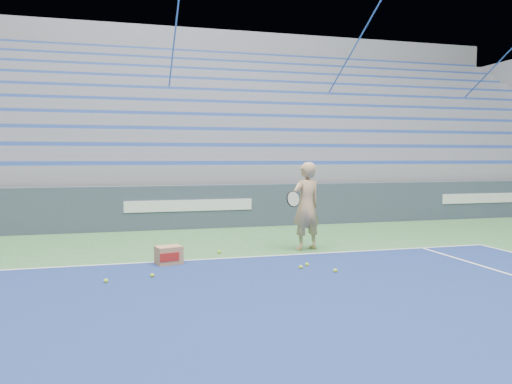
{
  "coord_description": "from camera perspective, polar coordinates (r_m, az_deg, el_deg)",
  "views": [
    {
      "loc": [
        -1.59,
        3.28,
        1.81
      ],
      "look_at": [
        0.84,
        12.38,
        1.15
      ],
      "focal_mm": 35.0,
      "sensor_mm": 36.0,
      "label": 1
    }
  ],
  "objects": [
    {
      "name": "sponsor_barrier",
      "position": [
        12.77,
        -7.67,
        -1.69
      ],
      "size": [
        30.0,
        0.32,
        1.1
      ],
      "color": "#364253",
      "rests_on": "ground"
    },
    {
      "name": "bleachers",
      "position": [
        18.4,
        -10.0,
        5.65
      ],
      "size": [
        31.0,
        9.15,
        7.3
      ],
      "color": "gray",
      "rests_on": "ground"
    },
    {
      "name": "tennis_player",
      "position": [
        9.76,
        5.73,
        -1.61
      ],
      "size": [
        0.96,
        0.9,
        1.71
      ],
      "color": "tan",
      "rests_on": "ground"
    },
    {
      "name": "ball_box",
      "position": [
        8.61,
        -9.94,
        -7.14
      ],
      "size": [
        0.48,
        0.41,
        0.31
      ],
      "color": "#AD7A53",
      "rests_on": "ground"
    },
    {
      "name": "tennis_ball_0",
      "position": [
        8.38,
        5.85,
        -8.26
      ],
      "size": [
        0.07,
        0.07,
        0.07
      ],
      "primitive_type": "sphere",
      "color": "#B1E22E",
      "rests_on": "ground"
    },
    {
      "name": "tennis_ball_1",
      "position": [
        7.75,
        -11.77,
        -9.33
      ],
      "size": [
        0.07,
        0.07,
        0.07
      ],
      "primitive_type": "sphere",
      "color": "#B1E22E",
      "rests_on": "ground"
    },
    {
      "name": "tennis_ball_2",
      "position": [
        9.45,
        -4.22,
        -6.84
      ],
      "size": [
        0.07,
        0.07,
        0.07
      ],
      "primitive_type": "sphere",
      "color": "#B1E22E",
      "rests_on": "ground"
    },
    {
      "name": "tennis_ball_3",
      "position": [
        8.18,
        5.14,
        -8.56
      ],
      "size": [
        0.07,
        0.07,
        0.07
      ],
      "primitive_type": "sphere",
      "color": "#B1E22E",
      "rests_on": "ground"
    },
    {
      "name": "tennis_ball_4",
      "position": [
        7.58,
        -16.77,
        -9.71
      ],
      "size": [
        0.07,
        0.07,
        0.07
      ],
      "primitive_type": "sphere",
      "color": "#B1E22E",
      "rests_on": "ground"
    },
    {
      "name": "tennis_ball_5",
      "position": [
        8.0,
        9.05,
        -8.88
      ],
      "size": [
        0.07,
        0.07,
        0.07
      ],
      "primitive_type": "sphere",
      "color": "#B1E22E",
      "rests_on": "ground"
    }
  ]
}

